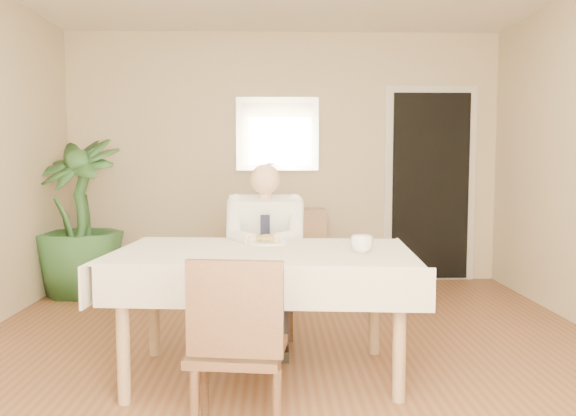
{
  "coord_description": "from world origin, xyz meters",
  "views": [
    {
      "loc": [
        -0.08,
        -3.42,
        1.27
      ],
      "look_at": [
        0.0,
        0.35,
        0.95
      ],
      "focal_mm": 35.0,
      "sensor_mm": 36.0,
      "label": 1
    }
  ],
  "objects_px": {
    "seated_man": "(265,245)",
    "sideboard": "(278,246)",
    "coffee_mug": "(362,244)",
    "dining_table": "(263,264)",
    "chair_near": "(237,342)",
    "potted_palm": "(78,217)",
    "chair_far": "(266,268)"
  },
  "relations": [
    {
      "from": "seated_man",
      "to": "sideboard",
      "type": "bearing_deg",
      "value": 87.26
    },
    {
      "from": "coffee_mug",
      "to": "sideboard",
      "type": "xyz_separation_m",
      "value": [
        -0.46,
        2.63,
        -0.41
      ]
    },
    {
      "from": "dining_table",
      "to": "chair_near",
      "type": "relative_size",
      "value": 2.08
    },
    {
      "from": "dining_table",
      "to": "potted_palm",
      "type": "distance_m",
      "value": 2.74
    },
    {
      "from": "chair_far",
      "to": "seated_man",
      "type": "relative_size",
      "value": 0.69
    },
    {
      "from": "chair_near",
      "to": "dining_table",
      "type": "bearing_deg",
      "value": 90.48
    },
    {
      "from": "seated_man",
      "to": "chair_far",
      "type": "bearing_deg",
      "value": 90.0
    },
    {
      "from": "chair_far",
      "to": "coffee_mug",
      "type": "bearing_deg",
      "value": -53.87
    },
    {
      "from": "coffee_mug",
      "to": "potted_palm",
      "type": "xyz_separation_m",
      "value": [
        -2.35,
        2.19,
        -0.06
      ]
    },
    {
      "from": "dining_table",
      "to": "potted_palm",
      "type": "bearing_deg",
      "value": 135.42
    },
    {
      "from": "dining_table",
      "to": "sideboard",
      "type": "xyz_separation_m",
      "value": [
        0.09,
        2.52,
        -0.28
      ]
    },
    {
      "from": "dining_table",
      "to": "sideboard",
      "type": "height_order",
      "value": "sideboard"
    },
    {
      "from": "seated_man",
      "to": "sideboard",
      "type": "relative_size",
      "value": 1.28
    },
    {
      "from": "chair_far",
      "to": "seated_man",
      "type": "distance_m",
      "value": 0.35
    },
    {
      "from": "sideboard",
      "to": "potted_palm",
      "type": "height_order",
      "value": "potted_palm"
    },
    {
      "from": "chair_far",
      "to": "potted_palm",
      "type": "xyz_separation_m",
      "value": [
        -1.79,
        1.2,
        0.26
      ]
    },
    {
      "from": "chair_near",
      "to": "potted_palm",
      "type": "xyz_separation_m",
      "value": [
        -1.7,
        2.92,
        0.26
      ]
    },
    {
      "from": "seated_man",
      "to": "sideboard",
      "type": "xyz_separation_m",
      "value": [
        0.09,
        1.92,
        -0.3
      ]
    },
    {
      "from": "chair_near",
      "to": "sideboard",
      "type": "height_order",
      "value": "chair_near"
    },
    {
      "from": "chair_near",
      "to": "sideboard",
      "type": "relative_size",
      "value": 0.88
    },
    {
      "from": "seated_man",
      "to": "sideboard",
      "type": "distance_m",
      "value": 1.95
    },
    {
      "from": "sideboard",
      "to": "coffee_mug",
      "type": "bearing_deg",
      "value": -81.53
    },
    {
      "from": "dining_table",
      "to": "coffee_mug",
      "type": "xyz_separation_m",
      "value": [
        0.56,
        -0.12,
        0.13
      ]
    },
    {
      "from": "chair_far",
      "to": "sideboard",
      "type": "distance_m",
      "value": 1.64
    },
    {
      "from": "seated_man",
      "to": "potted_palm",
      "type": "distance_m",
      "value": 2.33
    },
    {
      "from": "seated_man",
      "to": "coffee_mug",
      "type": "relative_size",
      "value": 10.04
    },
    {
      "from": "dining_table",
      "to": "sideboard",
      "type": "relative_size",
      "value": 1.84
    },
    {
      "from": "potted_palm",
      "to": "coffee_mug",
      "type": "bearing_deg",
      "value": -42.97
    },
    {
      "from": "chair_far",
      "to": "sideboard",
      "type": "relative_size",
      "value": 0.88
    },
    {
      "from": "coffee_mug",
      "to": "dining_table",
      "type": "bearing_deg",
      "value": 168.11
    },
    {
      "from": "chair_far",
      "to": "coffee_mug",
      "type": "distance_m",
      "value": 1.18
    },
    {
      "from": "chair_near",
      "to": "potted_palm",
      "type": "distance_m",
      "value": 3.38
    }
  ]
}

